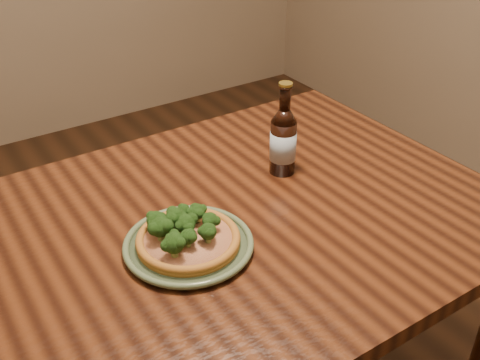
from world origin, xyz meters
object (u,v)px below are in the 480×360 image
pizza (186,236)px  beer_bottle (283,140)px  plate (189,245)px  table (160,277)px

pizza → beer_bottle: bearing=21.8°
plate → beer_bottle: bearing=22.3°
table → plate: plate is taller
table → beer_bottle: size_ratio=6.74×
table → plate: 0.13m
plate → pizza: (-0.00, 0.00, 0.02)m
table → pizza: (0.05, -0.05, 0.12)m
table → pizza: size_ratio=7.51×
plate → pizza: size_ratio=1.26×
beer_bottle → pizza: bearing=-165.8°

